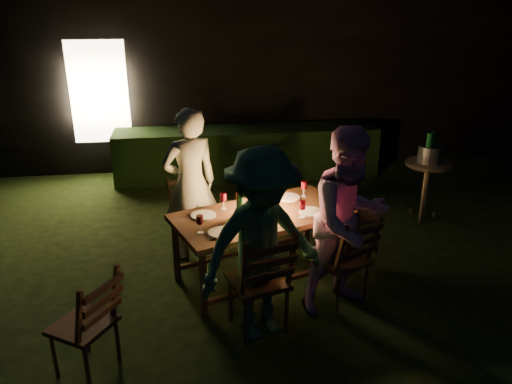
{
  "coord_description": "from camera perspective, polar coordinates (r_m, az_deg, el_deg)",
  "views": [
    {
      "loc": [
        -1.4,
        -3.95,
        2.8
      ],
      "look_at": [
        -0.75,
        0.85,
        0.87
      ],
      "focal_mm": 35.0,
      "sensor_mm": 36.0,
      "label": 1
    }
  ],
  "objects": [
    {
      "name": "garden_envelope",
      "position": [
        10.28,
        0.12,
        14.9
      ],
      "size": [
        40.0,
        40.0,
        3.2
      ],
      "color": "black",
      "rests_on": "ground"
    },
    {
      "name": "dining_table",
      "position": [
        5.08,
        0.69,
        -3.19
      ],
      "size": [
        1.96,
        1.44,
        0.73
      ],
      "rotation": [
        0.0,
        0.0,
        0.36
      ],
      "color": "#51301B",
      "rests_on": "ground"
    },
    {
      "name": "chair_near_left",
      "position": [
        4.47,
        0.34,
        -12.04
      ],
      "size": [
        0.59,
        0.61,
        1.06
      ],
      "rotation": [
        0.0,
        0.0,
        0.27
      ],
      "color": "#51301B",
      "rests_on": "ground"
    },
    {
      "name": "chair_near_right",
      "position": [
        4.91,
        9.78,
        -9.29
      ],
      "size": [
        0.6,
        0.62,
        0.99
      ],
      "rotation": [
        0.0,
        0.0,
        0.44
      ],
      "color": "#51301B",
      "rests_on": "ground"
    },
    {
      "name": "chair_far_left",
      "position": [
        5.7,
        -7.07,
        -4.62
      ],
      "size": [
        0.57,
        0.58,
        0.94
      ],
      "rotation": [
        0.0,
        0.0,
        3.56
      ],
      "color": "#51301B",
      "rests_on": "ground"
    },
    {
      "name": "chair_far_right",
      "position": [
        6.08,
        1.71,
        -2.37
      ],
      "size": [
        0.63,
        0.65,
        1.06
      ],
      "rotation": [
        0.0,
        0.0,
        3.53
      ],
      "color": "#51301B",
      "rests_on": "ground"
    },
    {
      "name": "chair_end",
      "position": [
        5.87,
        11.27,
        -3.97
      ],
      "size": [
        0.58,
        0.56,
        0.98
      ],
      "rotation": [
        0.0,
        0.0,
        -1.27
      ],
      "color": "#51301B",
      "rests_on": "ground"
    },
    {
      "name": "chair_spare",
      "position": [
        4.26,
        -18.72,
        -15.83
      ],
      "size": [
        0.61,
        0.6,
        0.95
      ],
      "rotation": [
        0.0,
        0.0,
        1.0
      ],
      "color": "#51301B",
      "rests_on": "ground"
    },
    {
      "name": "person_house_side",
      "position": [
        5.52,
        -7.52,
        0.88
      ],
      "size": [
        0.73,
        0.6,
        1.71
      ],
      "primitive_type": "imported",
      "rotation": [
        0.0,
        0.0,
        3.5
      ],
      "color": "beige",
      "rests_on": "ground"
    },
    {
      "name": "person_opp_right",
      "position": [
        4.6,
        10.59,
        -3.31
      ],
      "size": [
        1.04,
        0.93,
        1.77
      ],
      "primitive_type": "imported",
      "rotation": [
        0.0,
        0.0,
        0.36
      ],
      "color": "#E39CCE",
      "rests_on": "ground"
    },
    {
      "name": "person_opp_left",
      "position": [
        4.15,
        0.7,
        -6.19
      ],
      "size": [
        1.26,
        0.98,
        1.71
      ],
      "primitive_type": "imported",
      "rotation": [
        0.0,
        0.0,
        0.36
      ],
      "color": "#346949",
      "rests_on": "ground"
    },
    {
      "name": "lantern",
      "position": [
        5.05,
        0.92,
        -0.49
      ],
      "size": [
        0.16,
        0.16,
        0.35
      ],
      "color": "white",
      "rests_on": "dining_table"
    },
    {
      "name": "plate_far_left",
      "position": [
        5.01,
        -6.05,
        -2.65
      ],
      "size": [
        0.25,
        0.25,
        0.01
      ],
      "primitive_type": "cylinder",
      "color": "white",
      "rests_on": "dining_table"
    },
    {
      "name": "plate_near_left",
      "position": [
        4.65,
        -3.97,
        -4.64
      ],
      "size": [
        0.25,
        0.25,
        0.01
      ],
      "primitive_type": "cylinder",
      "color": "white",
      "rests_on": "dining_table"
    },
    {
      "name": "plate_far_right",
      "position": [
        5.43,
        3.74,
        -0.61
      ],
      "size": [
        0.25,
        0.25,
        0.01
      ],
      "primitive_type": "cylinder",
      "color": "white",
      "rests_on": "dining_table"
    },
    {
      "name": "plate_near_right",
      "position": [
        5.09,
        6.33,
        -2.27
      ],
      "size": [
        0.25,
        0.25,
        0.01
      ],
      "primitive_type": "cylinder",
      "color": "white",
      "rests_on": "dining_table"
    },
    {
      "name": "wineglass_a",
      "position": [
        5.12,
        -3.76,
        -1.05
      ],
      "size": [
        0.06,
        0.06,
        0.18
      ],
      "primitive_type": null,
      "color": "#59070F",
      "rests_on": "dining_table"
    },
    {
      "name": "wineglass_b",
      "position": [
        4.64,
        -6.43,
        -3.69
      ],
      "size": [
        0.06,
        0.06,
        0.18
      ],
      "primitive_type": null,
      "color": "#59070F",
      "rests_on": "dining_table"
    },
    {
      "name": "wineglass_c",
      "position": [
        4.94,
        5.32,
        -2.0
      ],
      "size": [
        0.06,
        0.06,
        0.18
      ],
      "primitive_type": null,
      "color": "#59070F",
      "rests_on": "dining_table"
    },
    {
      "name": "wineglass_d",
      "position": [
        5.45,
        5.5,
        0.36
      ],
      "size": [
        0.06,
        0.06,
        0.18
      ],
      "primitive_type": null,
      "color": "#59070F",
      "rests_on": "dining_table"
    },
    {
      "name": "wineglass_e",
      "position": [
        4.73,
        1.38,
        -3.01
      ],
      "size": [
        0.06,
        0.06,
        0.18
      ],
      "primitive_type": null,
      "color": "silver",
      "rests_on": "dining_table"
    },
    {
      "name": "bottle_table",
      "position": [
        4.89,
        -1.88,
        -1.51
      ],
      "size": [
        0.07,
        0.07,
        0.28
      ],
      "primitive_type": "cylinder",
      "color": "#0F471E",
      "rests_on": "dining_table"
    },
    {
      "name": "napkin_left",
      "position": [
        4.73,
        0.96,
        -4.13
      ],
      "size": [
        0.18,
        0.14,
        0.01
      ],
      "primitive_type": "cube",
      "color": "red",
      "rests_on": "dining_table"
    },
    {
      "name": "napkin_right",
      "position": [
        5.09,
        7.77,
        -2.38
      ],
      "size": [
        0.18,
        0.14,
        0.01
      ],
      "primitive_type": "cube",
      "color": "red",
      "rests_on": "dining_table"
    },
    {
      "name": "phone",
      "position": [
        4.56,
        -4.36,
        -5.26
      ],
      "size": [
        0.14,
        0.07,
        0.01
      ],
      "primitive_type": "cube",
      "color": "black",
      "rests_on": "dining_table"
    },
    {
      "name": "side_table",
      "position": [
        6.83,
        19.04,
        2.49
      ],
      "size": [
        0.58,
        0.58,
        0.78
      ],
      "color": "brown",
      "rests_on": "ground"
    },
    {
      "name": "ice_bucket",
      "position": [
        6.77,
        19.25,
        4.11
      ],
      "size": [
        0.3,
        0.3,
        0.22
      ],
      "primitive_type": "cylinder",
      "color": "#A5A8AD",
      "rests_on": "side_table"
    },
    {
      "name": "bottle_bucket_a",
      "position": [
        6.7,
        19.06,
        4.4
      ],
      "size": [
        0.07,
        0.07,
        0.32
      ],
      "primitive_type": "cylinder",
      "color": "#0F471E",
      "rests_on": "side_table"
    },
    {
      "name": "bottle_bucket_b",
      "position": [
        6.82,
        19.53,
        4.62
      ],
      "size": [
        0.07,
        0.07,
        0.32
      ],
      "primitive_type": "cylinder",
      "color": "#0F471E",
      "rests_on": "side_table"
    }
  ]
}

